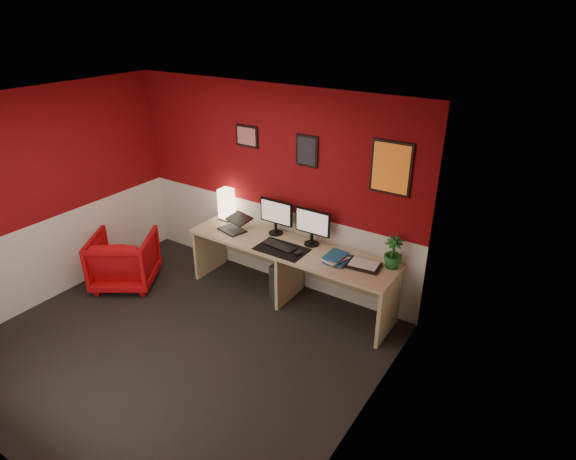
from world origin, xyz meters
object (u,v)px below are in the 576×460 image
object	(u,v)px
potted_plant	(393,253)
armchair	(124,260)
shoji_lamp	(227,205)
monitor_left	(276,212)
monitor_right	(312,222)
laptop	(232,223)
zen_tray	(364,265)
pc_tower	(287,277)
desk	(290,273)

from	to	relation	value
potted_plant	armchair	xyz separation A→B (m)	(-3.15, -1.04, -0.56)
shoji_lamp	monitor_left	bearing A→B (deg)	-0.57
monitor_right	potted_plant	distance (m)	1.00
monitor_right	potted_plant	bearing A→B (deg)	0.83
monitor_left	armchair	size ratio (longest dim) A/B	0.76
laptop	zen_tray	size ratio (longest dim) A/B	0.94
zen_tray	armchair	world-z (taller)	zen_tray
pc_tower	shoji_lamp	bearing A→B (deg)	179.60
shoji_lamp	armchair	world-z (taller)	shoji_lamp
potted_plant	monitor_right	bearing A→B (deg)	-179.17
monitor_left	potted_plant	xyz separation A→B (m)	(1.51, 0.00, -0.11)
monitor_left	potted_plant	world-z (taller)	monitor_left
laptop	monitor_right	distance (m)	1.06
pc_tower	zen_tray	bearing A→B (deg)	2.97
monitor_left	potted_plant	bearing A→B (deg)	0.14
shoji_lamp	monitor_right	xyz separation A→B (m)	(1.30, -0.02, 0.09)
monitor_left	monitor_right	distance (m)	0.52
desk	pc_tower	world-z (taller)	desk
laptop	potted_plant	bearing A→B (deg)	21.78
desk	laptop	size ratio (longest dim) A/B	7.88
laptop	pc_tower	xyz separation A→B (m)	(0.74, 0.13, -0.61)
desk	potted_plant	xyz separation A→B (m)	(1.18, 0.20, 0.54)
armchair	potted_plant	bearing A→B (deg)	165.66
monitor_right	zen_tray	distance (m)	0.80
potted_plant	pc_tower	world-z (taller)	potted_plant
monitor_left	armchair	bearing A→B (deg)	-147.68
shoji_lamp	armchair	xyz separation A→B (m)	(-0.86, -1.05, -0.58)
monitor_left	monitor_right	size ratio (longest dim) A/B	1.00
desk	zen_tray	size ratio (longest dim) A/B	7.43
desk	armchair	size ratio (longest dim) A/B	3.41
desk	potted_plant	distance (m)	1.32
laptop	monitor_left	bearing A→B (deg)	39.56
laptop	zen_tray	world-z (taller)	laptop
laptop	potted_plant	size ratio (longest dim) A/B	0.93
shoji_lamp	zen_tray	distance (m)	2.05
desk	armchair	world-z (taller)	desk
laptop	pc_tower	world-z (taller)	laptop
desk	zen_tray	bearing A→B (deg)	2.51
desk	monitor_right	world-z (taller)	monitor_right
monitor_left	pc_tower	size ratio (longest dim) A/B	1.29
potted_plant	zen_tray	bearing A→B (deg)	-148.61
monitor_left	pc_tower	distance (m)	0.83
monitor_left	desk	bearing A→B (deg)	-30.39
desk	potted_plant	bearing A→B (deg)	9.41
zen_tray	monitor_right	bearing A→B (deg)	169.20
desk	potted_plant	world-z (taller)	potted_plant
desk	shoji_lamp	world-z (taller)	shoji_lamp
monitor_left	monitor_right	xyz separation A→B (m)	(0.52, -0.01, 0.00)
laptop	armchair	distance (m)	1.48
zen_tray	armchair	bearing A→B (deg)	-162.98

